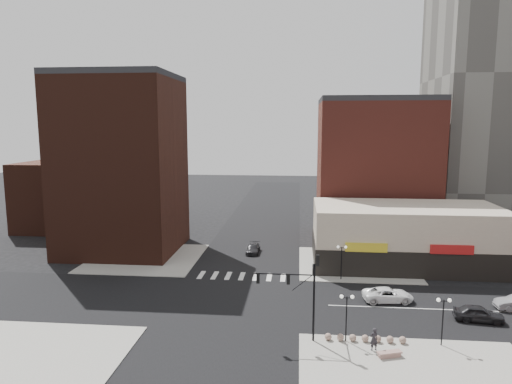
{
  "coord_description": "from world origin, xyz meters",
  "views": [
    {
      "loc": [
        6.8,
        -45.62,
        18.69
      ],
      "look_at": [
        1.92,
        5.51,
        11.0
      ],
      "focal_mm": 32.0,
      "sensor_mm": 36.0,
      "label": 1
    }
  ],
  "objects_px": {
    "stone_bench": "(389,354)",
    "dark_sedan_east": "(479,313)",
    "white_suv": "(388,295)",
    "street_lamp_se_b": "(443,309)",
    "dark_sedan_north": "(253,249)",
    "traffic_signal": "(303,285)",
    "street_lamp_ne": "(342,254)",
    "street_lamp_se_a": "(347,306)",
    "pedestrian": "(374,339)"
  },
  "relations": [
    {
      "from": "dark_sedan_north",
      "to": "stone_bench",
      "type": "distance_m",
      "value": 32.26
    },
    {
      "from": "traffic_signal",
      "to": "stone_bench",
      "type": "xyz_separation_m",
      "value": [
        7.0,
        -2.63,
        -4.59
      ]
    },
    {
      "from": "street_lamp_ne",
      "to": "dark_sedan_north",
      "type": "xyz_separation_m",
      "value": [
        -11.75,
        10.62,
        -2.66
      ]
    },
    {
      "from": "dark_sedan_east",
      "to": "stone_bench",
      "type": "relative_size",
      "value": 2.17
    },
    {
      "from": "white_suv",
      "to": "dark_sedan_east",
      "type": "distance_m",
      "value": 8.77
    },
    {
      "from": "street_lamp_ne",
      "to": "dark_sedan_east",
      "type": "bearing_deg",
      "value": -41.06
    },
    {
      "from": "pedestrian",
      "to": "stone_bench",
      "type": "bearing_deg",
      "value": 119.17
    },
    {
      "from": "street_lamp_se_b",
      "to": "dark_sedan_east",
      "type": "bearing_deg",
      "value": 47.44
    },
    {
      "from": "traffic_signal",
      "to": "dark_sedan_east",
      "type": "distance_m",
      "value": 18.13
    },
    {
      "from": "street_lamp_ne",
      "to": "traffic_signal",
      "type": "bearing_deg",
      "value": -106.75
    },
    {
      "from": "pedestrian",
      "to": "dark_sedan_east",
      "type": "bearing_deg",
      "value": -165.64
    },
    {
      "from": "street_lamp_se_a",
      "to": "stone_bench",
      "type": "height_order",
      "value": "street_lamp_se_a"
    },
    {
      "from": "street_lamp_se_b",
      "to": "dark_sedan_north",
      "type": "xyz_separation_m",
      "value": [
        -18.75,
        26.62,
        -2.66
      ]
    },
    {
      "from": "street_lamp_se_a",
      "to": "street_lamp_se_b",
      "type": "distance_m",
      "value": 8.0
    },
    {
      "from": "street_lamp_se_a",
      "to": "dark_sedan_east",
      "type": "xyz_separation_m",
      "value": [
        13.05,
        5.5,
        -2.52
      ]
    },
    {
      "from": "stone_bench",
      "to": "pedestrian",
      "type": "bearing_deg",
      "value": 119.71
    },
    {
      "from": "street_lamp_ne",
      "to": "stone_bench",
      "type": "height_order",
      "value": "street_lamp_ne"
    },
    {
      "from": "street_lamp_ne",
      "to": "pedestrian",
      "type": "bearing_deg",
      "value": -86.28
    },
    {
      "from": "street_lamp_se_a",
      "to": "stone_bench",
      "type": "distance_m",
      "value": 5.0
    },
    {
      "from": "street_lamp_se_b",
      "to": "white_suv",
      "type": "distance_m",
      "value": 10.37
    },
    {
      "from": "white_suv",
      "to": "street_lamp_se_b",
      "type": "bearing_deg",
      "value": -171.2
    },
    {
      "from": "dark_sedan_east",
      "to": "stone_bench",
      "type": "distance_m",
      "value": 12.65
    },
    {
      "from": "traffic_signal",
      "to": "dark_sedan_north",
      "type": "height_order",
      "value": "traffic_signal"
    },
    {
      "from": "street_lamp_se_b",
      "to": "white_suv",
      "type": "relative_size",
      "value": 0.79
    },
    {
      "from": "white_suv",
      "to": "dark_sedan_north",
      "type": "xyz_separation_m",
      "value": [
        -16.1,
        16.92,
        -0.1
      ]
    },
    {
      "from": "white_suv",
      "to": "pedestrian",
      "type": "height_order",
      "value": "pedestrian"
    },
    {
      "from": "white_suv",
      "to": "dark_sedan_east",
      "type": "height_order",
      "value": "dark_sedan_east"
    },
    {
      "from": "street_lamp_se_b",
      "to": "white_suv",
      "type": "height_order",
      "value": "street_lamp_se_b"
    },
    {
      "from": "dark_sedan_east",
      "to": "pedestrian",
      "type": "relative_size",
      "value": 2.32
    },
    {
      "from": "traffic_signal",
      "to": "white_suv",
      "type": "xyz_separation_m",
      "value": [
        9.12,
        9.53,
        -4.23
      ]
    },
    {
      "from": "pedestrian",
      "to": "dark_sedan_north",
      "type": "bearing_deg",
      "value": -83.47
    },
    {
      "from": "street_lamp_ne",
      "to": "dark_sedan_north",
      "type": "distance_m",
      "value": 16.05
    },
    {
      "from": "white_suv",
      "to": "pedestrian",
      "type": "xyz_separation_m",
      "value": [
        -3.22,
        -11.15,
        0.36
      ]
    },
    {
      "from": "dark_sedan_north",
      "to": "stone_bench",
      "type": "xyz_separation_m",
      "value": [
        13.98,
        -29.08,
        -0.26
      ]
    },
    {
      "from": "dark_sedan_east",
      "to": "street_lamp_ne",
      "type": "bearing_deg",
      "value": 56.49
    },
    {
      "from": "street_lamp_ne",
      "to": "street_lamp_se_a",
      "type": "bearing_deg",
      "value": -93.58
    },
    {
      "from": "white_suv",
      "to": "stone_bench",
      "type": "xyz_separation_m",
      "value": [
        -2.12,
        -12.16,
        -0.36
      ]
    },
    {
      "from": "dark_sedan_east",
      "to": "dark_sedan_north",
      "type": "distance_m",
      "value": 31.82
    },
    {
      "from": "traffic_signal",
      "to": "dark_sedan_east",
      "type": "xyz_separation_m",
      "value": [
        16.82,
        5.33,
        -4.19
      ]
    },
    {
      "from": "dark_sedan_east",
      "to": "traffic_signal",
      "type": "bearing_deg",
      "value": 115.14
    },
    {
      "from": "street_lamp_ne",
      "to": "street_lamp_se_b",
      "type": "bearing_deg",
      "value": -66.37
    },
    {
      "from": "street_lamp_se_b",
      "to": "street_lamp_ne",
      "type": "relative_size",
      "value": 1.0
    },
    {
      "from": "street_lamp_se_a",
      "to": "white_suv",
      "type": "bearing_deg",
      "value": 61.11
    },
    {
      "from": "dark_sedan_east",
      "to": "stone_bench",
      "type": "bearing_deg",
      "value": 136.59
    },
    {
      "from": "street_lamp_se_a",
      "to": "street_lamp_ne",
      "type": "distance_m",
      "value": 16.03
    },
    {
      "from": "dark_sedan_east",
      "to": "white_suv",
      "type": "bearing_deg",
      "value": 68.94
    },
    {
      "from": "stone_bench",
      "to": "dark_sedan_east",
      "type": "bearing_deg",
      "value": 21.46
    },
    {
      "from": "dark_sedan_north",
      "to": "dark_sedan_east",
      "type": "bearing_deg",
      "value": -40.47
    },
    {
      "from": "traffic_signal",
      "to": "dark_sedan_north",
      "type": "xyz_separation_m",
      "value": [
        -6.98,
        26.45,
        -4.33
      ]
    },
    {
      "from": "white_suv",
      "to": "traffic_signal",
      "type": "bearing_deg",
      "value": 129.8
    }
  ]
}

